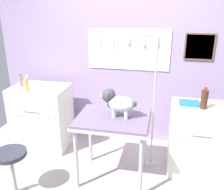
# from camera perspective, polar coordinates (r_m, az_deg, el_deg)

# --- Properties ---
(ground) EXTENTS (4.40, 4.00, 0.04)m
(ground) POSITION_cam_1_polar(r_m,az_deg,el_deg) (3.14, -0.97, -20.86)
(ground) COLOR #AAA19F
(rear_wall_panel) EXTENTS (4.00, 0.09, 2.30)m
(rear_wall_panel) POSITION_cam_1_polar(r_m,az_deg,el_deg) (3.74, 3.52, 6.37)
(rear_wall_panel) COLOR #A089B3
(rear_wall_panel) RESTS_ON ground
(grooming_table) EXTENTS (0.86, 0.67, 0.82)m
(grooming_table) POSITION_cam_1_polar(r_m,az_deg,el_deg) (2.90, 0.19, -6.78)
(grooming_table) COLOR #B7B7BC
(grooming_table) RESTS_ON ground
(grooming_arm) EXTENTS (0.30, 0.11, 1.73)m
(grooming_arm) POSITION_cam_1_polar(r_m,az_deg,el_deg) (3.14, 9.44, -3.29)
(grooming_arm) COLOR #B7B7BC
(grooming_arm) RESTS_ON ground
(dog) EXTENTS (0.44, 0.25, 0.32)m
(dog) POSITION_cam_1_polar(r_m,az_deg,el_deg) (2.82, 1.27, -1.68)
(dog) COLOR silver
(dog) RESTS_ON grooming_table
(counter_left) EXTENTS (0.80, 0.58, 0.93)m
(counter_left) POSITION_cam_1_polar(r_m,az_deg,el_deg) (3.87, -15.83, -4.75)
(counter_left) COLOR silver
(counter_left) RESTS_ON ground
(cabinet_right) EXTENTS (0.68, 0.54, 0.90)m
(cabinet_right) POSITION_cam_1_polar(r_m,az_deg,el_deg) (3.32, 19.03, -9.66)
(cabinet_right) COLOR white
(cabinet_right) RESTS_ON ground
(stool) EXTENTS (0.35, 0.35, 0.55)m
(stool) POSITION_cam_1_polar(r_m,az_deg,el_deg) (2.99, -22.30, -13.63)
(stool) COLOR #9E9EA3
(stool) RESTS_ON ground
(shampoo_bottle) EXTENTS (0.05, 0.05, 0.19)m
(shampoo_bottle) POSITION_cam_1_polar(r_m,az_deg,el_deg) (3.81, -20.21, 3.08)
(shampoo_bottle) COLOR #D6656C
(shampoo_bottle) RESTS_ON counter_left
(spray_bottle_short) EXTENTS (0.05, 0.05, 0.23)m
(spray_bottle_short) POSITION_cam_1_polar(r_m,az_deg,el_deg) (3.53, -19.04, 2.32)
(spray_bottle_short) COLOR gold
(spray_bottle_short) RESTS_ON counter_left
(soda_bottle) EXTENTS (0.08, 0.08, 0.26)m
(soda_bottle) POSITION_cam_1_polar(r_m,az_deg,el_deg) (3.03, 20.54, -0.82)
(soda_bottle) COLOR #452717
(soda_bottle) RESTS_ON cabinet_right
(supply_tray) EXTENTS (0.24, 0.18, 0.04)m
(supply_tray) POSITION_cam_1_polar(r_m,az_deg,el_deg) (3.13, 17.40, -1.78)
(supply_tray) COLOR blue
(supply_tray) RESTS_ON cabinet_right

